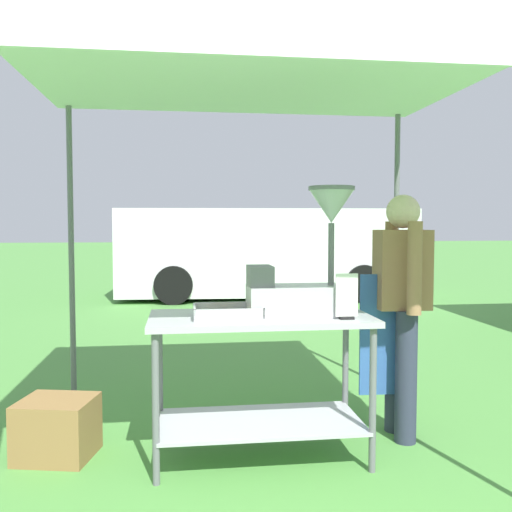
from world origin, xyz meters
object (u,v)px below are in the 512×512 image
Objects in this scene: stall_canopy at (258,80)px; supply_crate at (57,428)px; van_white at (266,251)px; donut_cart at (260,356)px; vendor at (401,302)px; donut_tray at (228,314)px; donut_fryer at (304,268)px; menu_sign at (347,300)px.

stall_canopy is 5.67× the size of supply_crate.
van_white is at bearing 81.19° from stall_canopy.
donut_cart is 1.32m from supply_crate.
vendor is 3.21× the size of supply_crate.
stall_canopy is 7.12× the size of donut_tray.
supply_crate is (-2.19, -0.05, -0.73)m from vendor.
van_white is at bearing 81.30° from donut_cart.
menu_sign is at bearing -37.69° from donut_fryer.
donut_cart is 0.24× the size of van_white.
stall_canopy is at bearing -172.49° from vendor.
supply_crate is at bearing 167.77° from menu_sign.
donut_cart is 0.62m from menu_sign.
supply_crate is at bearing 176.50° from stall_canopy.
supply_crate is at bearing 171.95° from donut_cart.
donut_cart is 2.63× the size of supply_crate.
vendor is at bearing -91.35° from van_white.
menu_sign is 1.92m from supply_crate.
van_white reaches higher than donut_tray.
stall_canopy is 0.51× the size of van_white.
donut_fryer is 7.53m from van_white.
donut_cart is at bearing 173.44° from donut_fryer.
vendor reaches higher than donut_tray.
menu_sign is 7.66m from van_white.
donut_fryer is at bearing -96.71° from van_white.
van_white is at bearing 79.88° from donut_tray.
supply_crate is at bearing -108.01° from van_white.
stall_canopy reaches higher than supply_crate.
vendor reaches higher than menu_sign.
menu_sign is (0.21, -0.16, -0.17)m from donut_fryer.
menu_sign is at bearing -12.23° from supply_crate.
donut_cart is at bearing -166.86° from vendor.
donut_fryer reaches higher than vendor.
donut_tray is 1.20m from vendor.
donut_cart is at bearing 157.63° from menu_sign.
donut_tray is at bearing -12.67° from supply_crate.
van_white reaches higher than donut_fryer.
stall_canopy is 1.69m from vendor.
donut_cart is 0.82× the size of vendor.
stall_canopy reaches higher than menu_sign.
donut_fryer is 0.80m from vendor.
donut_tray is 0.69m from menu_sign.
stall_canopy is 10.80× the size of menu_sign.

